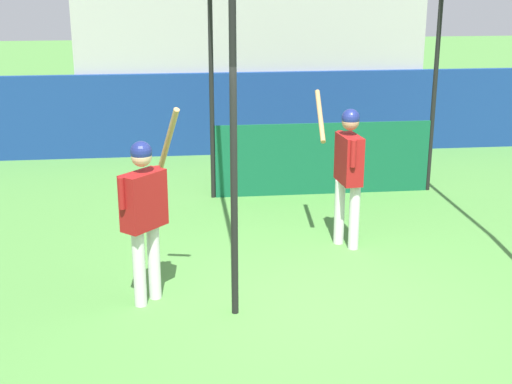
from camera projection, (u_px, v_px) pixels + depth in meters
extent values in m
plane|color=#477F38|center=(325.00, 310.00, 7.34)|extent=(60.00, 60.00, 0.00)
cube|color=navy|center=(254.00, 113.00, 13.36)|extent=(24.00, 0.12, 1.53)
cube|color=#9E9E99|center=(245.00, 58.00, 14.69)|extent=(6.50, 3.20, 3.18)
cube|color=maroon|center=(119.00, 68.00, 13.29)|extent=(0.45, 0.40, 0.10)
cube|color=maroon|center=(119.00, 55.00, 13.39)|extent=(0.45, 0.06, 0.40)
cube|color=maroon|center=(149.00, 68.00, 13.35)|extent=(0.45, 0.40, 0.10)
cube|color=maroon|center=(149.00, 54.00, 13.45)|extent=(0.45, 0.06, 0.40)
cube|color=maroon|center=(178.00, 67.00, 13.41)|extent=(0.45, 0.40, 0.10)
cube|color=maroon|center=(178.00, 54.00, 13.51)|extent=(0.45, 0.06, 0.40)
cube|color=maroon|center=(208.00, 67.00, 13.47)|extent=(0.45, 0.40, 0.10)
cube|color=maroon|center=(207.00, 54.00, 13.57)|extent=(0.45, 0.06, 0.40)
cube|color=maroon|center=(237.00, 67.00, 13.53)|extent=(0.45, 0.40, 0.10)
cube|color=maroon|center=(236.00, 53.00, 13.63)|extent=(0.45, 0.06, 0.40)
cube|color=maroon|center=(265.00, 66.00, 13.59)|extent=(0.45, 0.40, 0.10)
cube|color=maroon|center=(264.00, 53.00, 13.69)|extent=(0.45, 0.06, 0.40)
cube|color=maroon|center=(294.00, 66.00, 13.64)|extent=(0.45, 0.40, 0.10)
cube|color=maroon|center=(292.00, 52.00, 13.75)|extent=(0.45, 0.06, 0.40)
cube|color=maroon|center=(322.00, 65.00, 13.70)|extent=(0.45, 0.40, 0.10)
cube|color=maroon|center=(320.00, 52.00, 13.81)|extent=(0.45, 0.06, 0.40)
cube|color=maroon|center=(350.00, 65.00, 13.76)|extent=(0.45, 0.40, 0.10)
cube|color=maroon|center=(348.00, 52.00, 13.87)|extent=(0.45, 0.06, 0.40)
cube|color=maroon|center=(378.00, 64.00, 13.82)|extent=(0.45, 0.40, 0.10)
cube|color=maroon|center=(376.00, 51.00, 13.93)|extent=(0.45, 0.06, 0.40)
cube|color=maroon|center=(121.00, 42.00, 13.93)|extent=(0.45, 0.40, 0.10)
cube|color=maroon|center=(121.00, 30.00, 14.03)|extent=(0.45, 0.06, 0.40)
cube|color=maroon|center=(149.00, 42.00, 13.99)|extent=(0.45, 0.40, 0.10)
cube|color=maroon|center=(149.00, 29.00, 14.09)|extent=(0.45, 0.06, 0.40)
cube|color=maroon|center=(177.00, 42.00, 14.04)|extent=(0.45, 0.40, 0.10)
cube|color=maroon|center=(177.00, 29.00, 14.15)|extent=(0.45, 0.06, 0.40)
cube|color=maroon|center=(205.00, 41.00, 14.10)|extent=(0.45, 0.40, 0.10)
cube|color=maroon|center=(205.00, 29.00, 14.21)|extent=(0.45, 0.06, 0.40)
cube|color=maroon|center=(233.00, 41.00, 14.16)|extent=(0.45, 0.40, 0.10)
cube|color=maroon|center=(232.00, 29.00, 14.27)|extent=(0.45, 0.06, 0.40)
cube|color=maroon|center=(260.00, 41.00, 14.22)|extent=(0.45, 0.40, 0.10)
cube|color=maroon|center=(259.00, 28.00, 14.33)|extent=(0.45, 0.06, 0.40)
cube|color=maroon|center=(288.00, 40.00, 14.28)|extent=(0.45, 0.40, 0.10)
cube|color=maroon|center=(286.00, 28.00, 14.39)|extent=(0.45, 0.06, 0.40)
cube|color=maroon|center=(314.00, 40.00, 14.34)|extent=(0.45, 0.40, 0.10)
cube|color=maroon|center=(313.00, 28.00, 14.45)|extent=(0.45, 0.06, 0.40)
cube|color=maroon|center=(341.00, 40.00, 14.40)|extent=(0.45, 0.40, 0.10)
cube|color=maroon|center=(340.00, 28.00, 14.50)|extent=(0.45, 0.06, 0.40)
cube|color=maroon|center=(368.00, 40.00, 14.46)|extent=(0.45, 0.40, 0.10)
cube|color=maroon|center=(366.00, 27.00, 14.56)|extent=(0.45, 0.06, 0.40)
cube|color=maroon|center=(122.00, 19.00, 14.56)|extent=(0.45, 0.40, 0.10)
cube|color=maroon|center=(122.00, 7.00, 14.67)|extent=(0.45, 0.06, 0.40)
cube|color=maroon|center=(150.00, 18.00, 14.62)|extent=(0.45, 0.40, 0.10)
cube|color=maroon|center=(149.00, 6.00, 14.73)|extent=(0.45, 0.06, 0.40)
cube|color=maroon|center=(176.00, 18.00, 14.68)|extent=(0.45, 0.40, 0.10)
cube|color=maroon|center=(176.00, 6.00, 14.79)|extent=(0.45, 0.06, 0.40)
cube|color=maroon|center=(203.00, 18.00, 14.74)|extent=(0.45, 0.40, 0.10)
cube|color=maroon|center=(202.00, 6.00, 14.85)|extent=(0.45, 0.06, 0.40)
cube|color=maroon|center=(230.00, 18.00, 14.80)|extent=(0.45, 0.40, 0.10)
cube|color=maroon|center=(229.00, 6.00, 14.90)|extent=(0.45, 0.06, 0.40)
cube|color=maroon|center=(256.00, 18.00, 14.86)|extent=(0.45, 0.40, 0.10)
cube|color=maroon|center=(255.00, 6.00, 14.96)|extent=(0.45, 0.06, 0.40)
cube|color=maroon|center=(282.00, 17.00, 14.92)|extent=(0.45, 0.40, 0.10)
cube|color=maroon|center=(281.00, 6.00, 15.02)|extent=(0.45, 0.06, 0.40)
cube|color=maroon|center=(308.00, 17.00, 14.98)|extent=(0.45, 0.40, 0.10)
cube|color=maroon|center=(306.00, 6.00, 15.08)|extent=(0.45, 0.06, 0.40)
cube|color=maroon|center=(333.00, 17.00, 15.04)|extent=(0.45, 0.40, 0.10)
cube|color=maroon|center=(332.00, 5.00, 15.14)|extent=(0.45, 0.06, 0.40)
cube|color=maroon|center=(359.00, 17.00, 15.10)|extent=(0.45, 0.40, 0.10)
cube|color=maroon|center=(357.00, 5.00, 15.20)|extent=(0.45, 0.06, 0.40)
cylinder|color=black|center=(234.00, 165.00, 6.81)|extent=(0.07, 0.07, 3.13)
cylinder|color=black|center=(212.00, 96.00, 10.50)|extent=(0.07, 0.07, 3.13)
cylinder|color=black|center=(434.00, 92.00, 10.87)|extent=(0.07, 0.07, 3.13)
cube|color=#0F5133|center=(323.00, 159.00, 10.96)|extent=(3.33, 0.03, 1.12)
cylinder|color=silver|center=(354.00, 217.00, 8.82)|extent=(0.14, 0.14, 0.84)
cylinder|color=silver|center=(339.00, 212.00, 9.00)|extent=(0.14, 0.14, 0.84)
cube|color=maroon|center=(349.00, 159.00, 8.70)|extent=(0.27, 0.50, 0.59)
sphere|color=#A37556|center=(350.00, 122.00, 8.56)|extent=(0.21, 0.21, 0.21)
sphere|color=navy|center=(351.00, 118.00, 8.55)|extent=(0.22, 0.22, 0.22)
cylinder|color=maroon|center=(353.00, 154.00, 8.41)|extent=(0.08, 0.08, 0.33)
cylinder|color=maroon|center=(340.00, 144.00, 8.89)|extent=(0.08, 0.08, 0.33)
cylinder|color=#AD7F4C|center=(320.00, 116.00, 8.75)|extent=(0.12, 0.74, 0.54)
sphere|color=#AD7F4C|center=(348.00, 135.00, 8.84)|extent=(0.08, 0.08, 0.08)
cylinder|color=silver|center=(139.00, 268.00, 7.32)|extent=(0.18, 0.18, 0.83)
cylinder|color=silver|center=(154.00, 262.00, 7.49)|extent=(0.18, 0.18, 0.83)
cube|color=maroon|center=(144.00, 200.00, 7.19)|extent=(0.49, 0.51, 0.59)
sphere|color=tan|center=(141.00, 156.00, 7.05)|extent=(0.21, 0.21, 0.21)
sphere|color=navy|center=(141.00, 152.00, 7.04)|extent=(0.22, 0.22, 0.22)
cylinder|color=maroon|center=(122.00, 193.00, 6.98)|extent=(0.10, 0.10, 0.32)
cylinder|color=maroon|center=(158.00, 181.00, 7.37)|extent=(0.10, 0.10, 0.32)
cylinder|color=#AD7F4C|center=(168.00, 141.00, 7.32)|extent=(0.27, 0.55, 0.78)
sphere|color=#AD7F4C|center=(146.00, 179.00, 7.31)|extent=(0.08, 0.08, 0.08)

